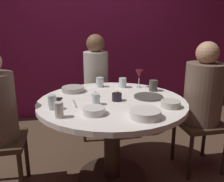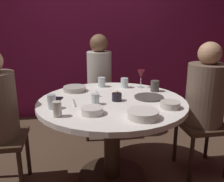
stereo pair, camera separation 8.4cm
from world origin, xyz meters
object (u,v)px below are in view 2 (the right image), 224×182
Objects in this scene: dining_table at (112,119)px; bowl_salad_center at (75,89)px; cup_far_edge at (102,82)px; dinner_plate at (149,97)px; cup_near_candle at (57,109)px; cup_center_front at (124,83)px; bowl_sauce_side at (143,114)px; seated_diner_back at (99,75)px; candle_holder at (117,97)px; bowl_serving_large at (92,110)px; cup_by_right_diner at (95,99)px; cup_beside_wine at (155,86)px; wine_glass at (141,75)px; cup_by_left_diner at (52,101)px; cell_phone at (56,100)px; bowl_small_white at (170,105)px; seated_diner_right at (205,95)px.

dining_table is 0.49m from bowl_salad_center.
dinner_plate is at bearing -51.39° from cup_far_edge.
cup_near_candle reaches higher than cup_center_front.
bowl_sauce_side is (0.14, -0.42, 0.20)m from dining_table.
candle_holder is (0.04, -0.93, 0.01)m from seated_diner_back.
bowl_serving_large is (-0.23, -0.26, -0.01)m from candle_holder.
candle_holder is 0.40× the size of bowl_sauce_side.
dinner_plate is 2.88× the size of cup_by_right_diner.
seated_diner_back reaches higher than cup_center_front.
cup_far_edge reaches higher than cup_by_right_diner.
bowl_salad_center is 0.75m from cup_beside_wine.
wine_glass reaches higher than bowl_serving_large.
cup_by_left_diner reaches higher than dinner_plate.
wine_glass reaches higher than cup_near_candle.
wine_glass is (0.35, 0.36, 0.30)m from dining_table.
bowl_small_white is at bearing -4.36° from cell_phone.
dining_table is 1.00× the size of seated_diner_back.
wine_glass is 0.71× the size of dinner_plate.
wine_glass is at bearing 75.33° from bowl_sauce_side.
dinner_plate is at bearing 6.16° from candle_holder.
cell_phone is at bearing 158.53° from bowl_small_white.
cup_beside_wine is at bearing 28.82° from candle_holder.
bowl_salad_center is at bearing -174.31° from cup_center_front.
cup_by_left_diner is (-0.02, -0.21, 0.05)m from cell_phone.
dining_table is at bearing -134.10° from wine_glass.
bowl_serving_large is at bearing -79.78° from bowl_salad_center.
cup_by_left_diner is 1.09× the size of cup_beside_wine.
cup_far_edge is at bearing 161.58° from cup_center_front.
cup_beside_wine is (0.89, 0.12, 0.05)m from cell_phone.
candle_holder is at bearing 19.17° from cup_by_right_diner.
bowl_salad_center is 1.93× the size of cup_near_candle.
cup_center_front is 0.94× the size of cup_beside_wine.
cup_beside_wine is (0.12, 0.19, 0.04)m from dinner_plate.
bowl_sauce_side is at bearing -93.15° from cup_center_front.
bowl_serving_large is 0.62m from bowl_salad_center.
seated_diner_back is 14.34× the size of candle_holder.
bowl_sauce_side is at bearing -22.81° from cell_phone.
wine_glass is 0.85m from cell_phone.
wine_glass is 1.63× the size of cup_near_candle.
dinner_plate is 2.60× the size of cup_center_front.
wine_glass is (-0.49, 0.36, 0.12)m from seated_diner_right.
cup_near_candle is 0.18m from cup_by_left_diner.
cell_phone is at bearing -161.18° from wine_glass.
seated_diner_back reaches higher than bowl_sauce_side.
bowl_small_white is at bearing -71.26° from cup_center_front.
bowl_sauce_side is 0.69m from cup_by_left_diner.
bowl_salad_center is at bearing 120.55° from bowl_sauce_side.
seated_diner_right reaches higher than cup_far_edge.
candle_holder reaches higher than cell_phone.
seated_diner_right is at bearing -30.56° from cup_center_front.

